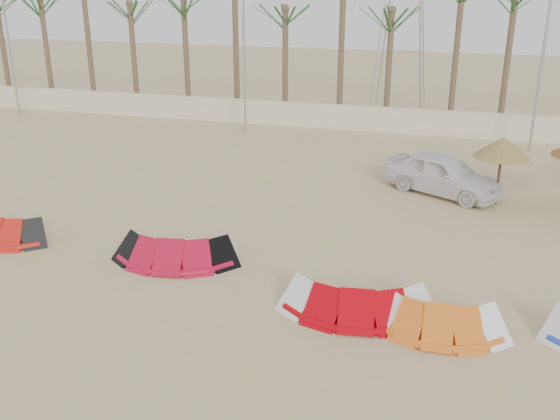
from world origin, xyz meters
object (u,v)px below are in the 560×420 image
(kite_red_mid, at_px, (179,245))
(parasol_left, at_px, (502,148))
(kite_red_right, at_px, (360,294))
(car, at_px, (443,174))
(kite_orange, at_px, (439,312))
(kite_red_left, at_px, (6,225))

(kite_red_mid, relative_size, parasol_left, 1.51)
(kite_red_right, bearing_deg, car, 80.83)
(kite_red_right, height_order, kite_orange, same)
(kite_red_left, bearing_deg, kite_red_mid, 0.79)
(kite_red_left, xyz_separation_m, parasol_left, (14.76, 7.59, 1.66))
(parasol_left, bearing_deg, kite_red_mid, -139.90)
(kite_red_mid, bearing_deg, kite_red_right, -14.46)
(kite_red_right, bearing_deg, kite_orange, -10.41)
(kite_orange, relative_size, car, 0.69)
(car, bearing_deg, kite_red_mid, 166.98)
(kite_red_left, height_order, parasol_left, parasol_left)
(kite_red_left, xyz_separation_m, kite_orange, (13.23, -1.68, -0.00))
(kite_red_right, relative_size, parasol_left, 1.56)
(kite_red_left, distance_m, parasol_left, 16.68)
(kite_red_mid, distance_m, car, 10.70)
(car, bearing_deg, kite_red_left, 150.32)
(kite_orange, bearing_deg, car, 92.27)
(kite_red_left, height_order, kite_orange, same)
(kite_red_mid, bearing_deg, kite_red_left, -179.21)
(kite_red_left, xyz_separation_m, kite_red_mid, (5.84, 0.08, 0.00))
(kite_red_left, bearing_deg, parasol_left, 27.21)
(kite_orange, bearing_deg, kite_red_right, 169.59)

